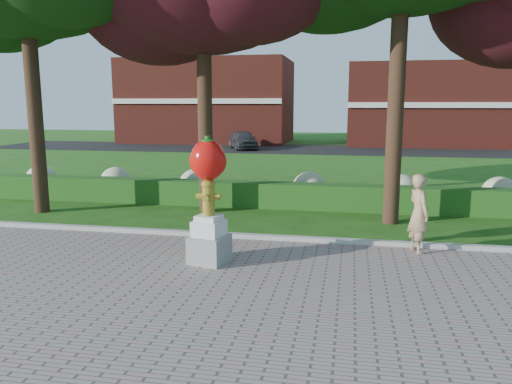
# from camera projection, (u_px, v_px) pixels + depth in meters

# --- Properties ---
(ground) EXTENTS (100.00, 100.00, 0.00)m
(ground) POSITION_uv_depth(u_px,v_px,m) (219.00, 282.00, 9.34)
(ground) COLOR #214F13
(ground) RESTS_ON ground
(curb) EXTENTS (40.00, 0.18, 0.15)m
(curb) POSITION_uv_depth(u_px,v_px,m) (251.00, 237.00, 12.23)
(curb) COLOR #ADADA5
(curb) RESTS_ON ground
(lawn_hedge) EXTENTS (24.00, 0.70, 0.80)m
(lawn_hedge) POSITION_uv_depth(u_px,v_px,m) (275.00, 195.00, 16.04)
(lawn_hedge) COLOR #254D16
(lawn_hedge) RESTS_ON ground
(hydrangea_row) EXTENTS (20.10, 1.10, 0.99)m
(hydrangea_row) POSITION_uv_depth(u_px,v_px,m) (296.00, 186.00, 16.87)
(hydrangea_row) COLOR #B8B98D
(hydrangea_row) RESTS_ON ground
(street) EXTENTS (50.00, 8.00, 0.02)m
(street) POSITION_uv_depth(u_px,v_px,m) (318.00, 149.00, 36.41)
(street) COLOR black
(street) RESTS_ON ground
(building_left) EXTENTS (14.00, 8.00, 7.00)m
(building_left) POSITION_uv_depth(u_px,v_px,m) (209.00, 101.00, 43.46)
(building_left) COLOR maroon
(building_left) RESTS_ON ground
(building_right) EXTENTS (12.00, 8.00, 6.40)m
(building_right) POSITION_uv_depth(u_px,v_px,m) (424.00, 105.00, 40.18)
(building_right) COLOR maroon
(building_right) RESTS_ON ground
(hydrant_sculpture) EXTENTS (0.85, 0.85, 2.63)m
(hydrant_sculpture) POSITION_uv_depth(u_px,v_px,m) (209.00, 197.00, 10.16)
(hydrant_sculpture) COLOR gray
(hydrant_sculpture) RESTS_ON walkway
(woman) EXTENTS (0.63, 0.75, 1.76)m
(woman) POSITION_uv_depth(u_px,v_px,m) (419.00, 213.00, 10.98)
(woman) COLOR tan
(woman) RESTS_ON walkway
(parked_car) EXTENTS (3.11, 4.35, 1.38)m
(parked_car) POSITION_uv_depth(u_px,v_px,m) (243.00, 140.00, 36.53)
(parked_car) COLOR #393B40
(parked_car) RESTS_ON street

